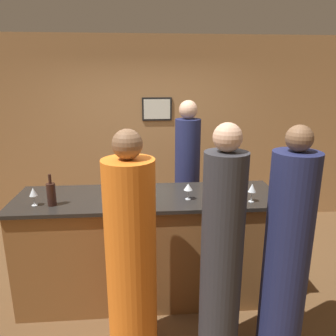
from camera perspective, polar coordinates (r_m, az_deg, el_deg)
name	(u,v)px	position (r m, az deg, el deg)	size (l,w,h in m)	color
ground_plane	(150,292)	(3.73, -3.19, -20.82)	(14.00, 14.00, 0.00)	brown
back_wall	(145,132)	(5.01, -4.01, 6.25)	(8.00, 0.08, 2.80)	#A37547
bar_counter	(149,246)	(3.43, -3.33, -13.43)	(2.57, 0.78, 1.10)	brown
bartender	(187,183)	(4.13, 3.34, -2.60)	(0.31, 0.31, 1.95)	#1E234C
guest_0	(131,258)	(2.64, -6.44, -15.33)	(0.39, 0.39, 1.87)	orange
guest_1	(222,257)	(2.60, 9.32, -14.99)	(0.32, 0.32, 1.92)	#2D2D33
guest_2	(286,256)	(2.76, 19.93, -14.23)	(0.35, 0.35, 1.90)	#1E234C
wine_bottle_0	(51,194)	(3.12, -19.66, -4.26)	(0.08, 0.08, 0.29)	black
wine_glass_0	(33,192)	(3.16, -22.42, -3.94)	(0.07, 0.07, 0.17)	silver
wine_glass_1	(188,187)	(3.08, 3.53, -3.37)	(0.08, 0.08, 0.16)	silver
wine_glass_2	(252,188)	(3.11, 14.44, -3.44)	(0.07, 0.07, 0.18)	silver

